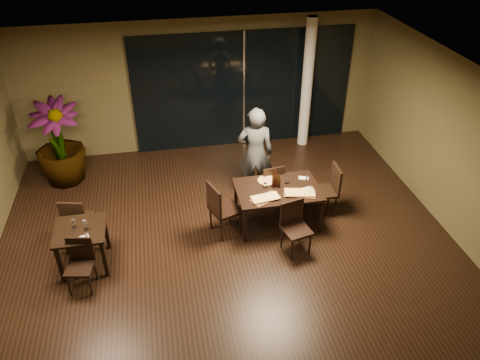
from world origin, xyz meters
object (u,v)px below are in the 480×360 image
Objects in this scene: chair_main_right at (329,187)px; bottle_b at (279,181)px; bottle_a at (274,180)px; bottle_c at (275,178)px; side_table at (81,235)px; chair_main_near at (294,224)px; chair_main_left at (221,207)px; main_table at (278,192)px; chair_side_near at (80,261)px; diner at (255,153)px; chair_side_far at (77,218)px; chair_main_far at (271,183)px; potted_plant at (58,143)px.

chair_main_right is 3.52× the size of bottle_b.
bottle_c is at bearing 25.37° from bottle_a.
side_table is 3.43m from bottle_c.
chair_main_near is 1.32m from chair_main_left.
bottle_c reaches higher than chair_main_right.
chair_main_right is at bearing 7.33° from main_table.
chair_main_right is (4.43, 0.63, -0.07)m from side_table.
bottle_c reaches higher than chair_main_near.
chair_main_right is 4.56m from chair_side_near.
diner is at bearing 24.88° from side_table.
chair_side_far is (-3.55, 0.11, -0.16)m from main_table.
bottle_c reaches higher than chair_side_far.
diner is at bearing -151.48° from chair_side_far.
side_table is at bearing -170.16° from bottle_a.
chair_main_right is 4.58m from chair_side_far.
main_table is 1.04m from diner.
bottle_a is at bearing 28.04° from chair_side_near.
chair_main_far is at bearing 80.05° from chair_main_near.
potted_plant is (-0.63, 3.18, 0.42)m from chair_side_near.
bottle_a reaches higher than chair_main_near.
bottle_a is (3.48, -0.03, 0.37)m from chair_side_far.
bottle_c is (-0.13, 0.85, 0.40)m from chair_main_near.
chair_side_near is at bearing 111.87° from chair_side_far.
side_table is 3.51m from chair_main_near.
bottle_b is at bearing 9.13° from side_table.
bottle_a reaches higher than chair_main_right.
diner reaches higher than bottle_c.
chair_main_right reaches higher than chair_side_far.
chair_main_left is 1.07m from bottle_a.
main_table is at bearing 84.06° from chair_main_near.
chair_main_far is 3.24× the size of bottle_b.
diner is (3.20, 1.94, 0.47)m from chair_side_near.
chair_side_near is (-2.33, -0.83, -0.10)m from chair_main_left.
chair_side_near is 2.51× the size of bottle_c.
bottle_b is at bearing 83.12° from chair_main_far.
potted_plant reaches higher than chair_main_near.
main_table is at bearing -116.50° from bottle_b.
side_table is 3.54m from diner.
chair_side_far reaches higher than chair_main_far.
diner is 4.02m from potted_plant.
bottle_b reaches higher than chair_side_far.
bottle_a is (-0.09, -0.47, 0.38)m from chair_main_far.
diner is at bearing 103.67° from bottle_b.
chair_main_right reaches higher than chair_main_far.
chair_side_far reaches higher than main_table.
bottle_c is at bearing 145.89° from bottle_b.
bottle_b is at bearing -34.11° from bottle_c.
chair_main_near is at bearing 110.94° from diner.
chair_main_right is 1.15× the size of chair_side_near.
chair_main_right is at bearing 156.64° from diner.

